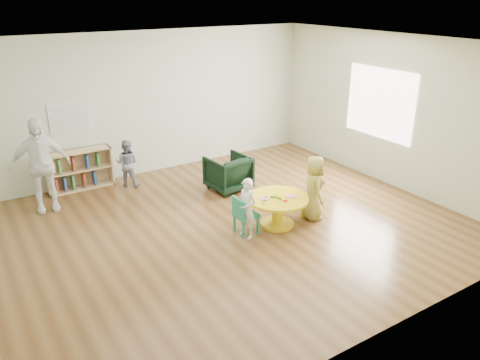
{
  "coord_description": "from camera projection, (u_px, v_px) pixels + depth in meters",
  "views": [
    {
      "loc": [
        -3.42,
        -5.66,
        3.49
      ],
      "look_at": [
        -0.03,
        -0.3,
        0.9
      ],
      "focal_mm": 35.0,
      "sensor_mm": 36.0,
      "label": 1
    }
  ],
  "objects": [
    {
      "name": "kid_chair_right",
      "position": [
        310.0,
        196.0,
        7.77
      ],
      "size": [
        0.4,
        0.4,
        0.58
      ],
      "rotation": [
        0.0,
        0.0,
        1.2
      ],
      "color": "yellow",
      "rests_on": "ground"
    },
    {
      "name": "kid_chair_left",
      "position": [
        244.0,
        214.0,
        7.11
      ],
      "size": [
        0.33,
        0.33,
        0.6
      ],
      "rotation": [
        0.0,
        0.0,
        -1.58
      ],
      "color": "#188765",
      "rests_on": "ground"
    },
    {
      "name": "child_left",
      "position": [
        247.0,
        209.0,
        6.96
      ],
      "size": [
        0.3,
        0.39,
        0.94
      ],
      "primitive_type": "imported",
      "rotation": [
        0.0,
        0.0,
        -1.32
      ],
      "color": "white",
      "rests_on": "ground"
    },
    {
      "name": "armchair",
      "position": [
        228.0,
        173.0,
        8.71
      ],
      "size": [
        0.76,
        0.78,
        0.66
      ],
      "primitive_type": "imported",
      "rotation": [
        0.0,
        0.0,
        3.23
      ],
      "color": "black",
      "rests_on": "ground"
    },
    {
      "name": "alphabet_poster",
      "position": [
        70.0,
        117.0,
        8.47
      ],
      "size": [
        0.74,
        0.01,
        0.54
      ],
      "color": "white",
      "rests_on": "ground"
    },
    {
      "name": "child_right",
      "position": [
        314.0,
        188.0,
        7.53
      ],
      "size": [
        0.51,
        0.61,
        1.07
      ],
      "primitive_type": "imported",
      "rotation": [
        0.0,
        0.0,
        1.2
      ],
      "color": "#FFF71C",
      "rests_on": "ground"
    },
    {
      "name": "adult_caretaker",
      "position": [
        41.0,
        165.0,
        7.71
      ],
      "size": [
        0.98,
        0.5,
        1.61
      ],
      "primitive_type": "imported",
      "rotation": [
        0.0,
        0.0,
        -0.12
      ],
      "color": "white",
      "rests_on": "ground"
    },
    {
      "name": "room",
      "position": [
        231.0,
        109.0,
        6.73
      ],
      "size": [
        7.1,
        7.0,
        2.8
      ],
      "color": "brown",
      "rests_on": "ground"
    },
    {
      "name": "bookshelf",
      "position": [
        78.0,
        170.0,
        8.74
      ],
      "size": [
        1.2,
        0.3,
        0.75
      ],
      "color": "tan",
      "rests_on": "ground"
    },
    {
      "name": "activity_table",
      "position": [
        278.0,
        206.0,
        7.36
      ],
      "size": [
        0.97,
        0.97,
        0.53
      ],
      "rotation": [
        0.0,
        0.0,
        0.2
      ],
      "color": "yellow",
      "rests_on": "ground"
    },
    {
      "name": "toddler",
      "position": [
        127.0,
        163.0,
        8.83
      ],
      "size": [
        0.56,
        0.55,
        0.91
      ],
      "primitive_type": "imported",
      "rotation": [
        0.0,
        0.0,
        2.47
      ],
      "color": "#1A1E41",
      "rests_on": "ground"
    }
  ]
}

